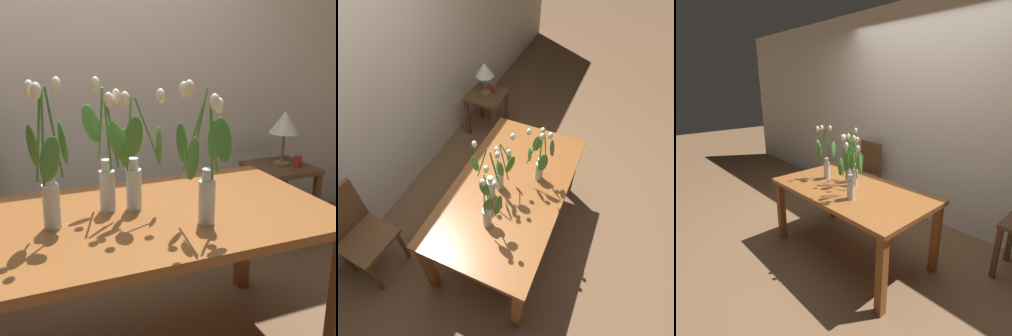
# 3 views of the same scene
# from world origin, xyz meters

# --- Properties ---
(room_wall_rear) EXTENTS (9.00, 0.10, 2.70)m
(room_wall_rear) POSITION_xyz_m (0.00, 1.34, 1.35)
(room_wall_rear) COLOR silver
(room_wall_rear) RESTS_ON ground
(dining_table) EXTENTS (1.60, 0.90, 0.74)m
(dining_table) POSITION_xyz_m (0.00, 0.00, 0.65)
(dining_table) COLOR brown
(dining_table) RESTS_ON ground
(tulip_vase_0) EXTENTS (0.18, 0.20, 0.59)m
(tulip_vase_0) POSITION_xyz_m (-0.40, -0.01, 0.96)
(tulip_vase_0) COLOR silver
(tulip_vase_0) RESTS_ON dining_table
(tulip_vase_1) EXTENTS (0.19, 0.22, 0.57)m
(tulip_vase_1) POSITION_xyz_m (-0.14, 0.10, 0.95)
(tulip_vase_1) COLOR silver
(tulip_vase_1) RESTS_ON dining_table
(tulip_vase_2) EXTENTS (0.21, 0.21, 0.58)m
(tulip_vase_2) POSITION_xyz_m (0.17, -0.18, 0.97)
(tulip_vase_2) COLOR silver
(tulip_vase_2) RESTS_ON dining_table
(tulip_vase_3) EXTENTS (0.21, 0.18, 0.53)m
(tulip_vase_3) POSITION_xyz_m (-0.02, 0.05, 0.92)
(tulip_vase_3) COLOR silver
(tulip_vase_3) RESTS_ON dining_table
(side_table) EXTENTS (0.44, 0.44, 0.55)m
(side_table) POSITION_xyz_m (1.36, 0.90, 0.43)
(side_table) COLOR brown
(side_table) RESTS_ON ground
(table_lamp) EXTENTS (0.22, 0.22, 0.40)m
(table_lamp) POSITION_xyz_m (1.39, 0.92, 0.86)
(table_lamp) COLOR olive
(table_lamp) RESTS_ON side_table
(pillar_candle) EXTENTS (0.06, 0.06, 0.07)m
(pillar_candle) POSITION_xyz_m (1.47, 0.84, 0.59)
(pillar_candle) COLOR #B72D23
(pillar_candle) RESTS_ON side_table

